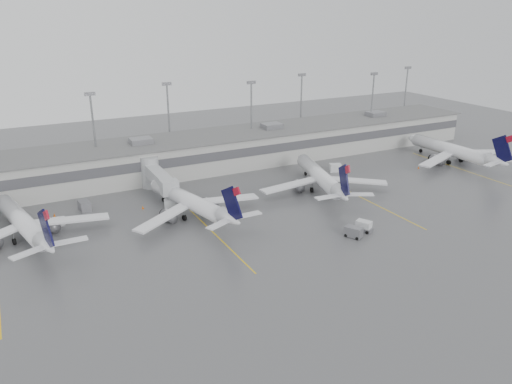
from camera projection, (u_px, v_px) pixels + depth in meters
name	position (u px, v px, depth m)	size (l,w,h in m)	color
ground	(364.00, 260.00, 79.92)	(260.00, 260.00, 0.00)	#4B4B4D
terminal	(220.00, 150.00, 126.85)	(152.00, 17.00, 9.45)	#B4B4AE
light_masts	(210.00, 115.00, 128.96)	(142.40, 8.00, 20.60)	gray
jet_bridge_right	(156.00, 176.00, 107.92)	(4.00, 17.20, 7.00)	#A5A8AB
stand_markings	(288.00, 210.00, 99.94)	(105.25, 40.00, 0.01)	yellow
jet_far_left	(24.00, 223.00, 85.79)	(27.51, 31.16, 10.21)	white
jet_mid_left	(192.00, 202.00, 95.50)	(26.88, 30.49, 10.02)	white
jet_mid_right	(321.00, 177.00, 109.27)	(27.71, 31.49, 10.41)	white
jet_far_right	(455.00, 151.00, 129.31)	(29.52, 33.07, 10.70)	white
baggage_tug	(364.00, 227.00, 90.10)	(3.08, 3.59, 1.98)	silver
baggage_cart	(354.00, 232.00, 87.64)	(2.90, 3.44, 1.92)	slate
gse_uld_a	(59.00, 222.00, 92.40)	(2.16, 1.44, 1.53)	silver
gse_uld_b	(171.00, 204.00, 100.53)	(2.59, 1.73, 1.83)	silver
gse_uld_c	(335.00, 168.00, 123.21)	(2.74, 1.83, 1.94)	silver
gse_loader	(84.00, 206.00, 99.39)	(1.94, 3.10, 1.94)	slate
cone_a	(54.00, 215.00, 96.35)	(0.49, 0.49, 0.79)	#E65E04
cone_b	(143.00, 207.00, 100.30)	(0.42, 0.42, 0.67)	#E65E04
cone_c	(303.00, 187.00, 111.39)	(0.44, 0.44, 0.70)	#E65E04
cone_d	(419.00, 167.00, 125.64)	(0.40, 0.40, 0.63)	#E65E04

